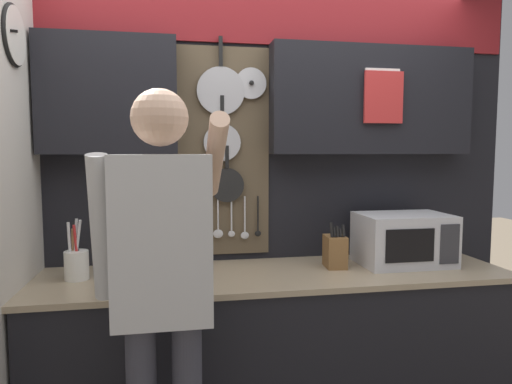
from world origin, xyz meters
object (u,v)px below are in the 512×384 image
at_px(microwave, 403,239).
at_px(knife_block, 335,251).
at_px(utensil_crock, 76,263).
at_px(person, 163,272).

bearing_deg(microwave, knife_block, 179.91).
xyz_separation_m(microwave, knife_block, (-0.42, 0.00, -0.05)).
xyz_separation_m(knife_block, utensil_crock, (-1.39, 0.00, -0.01)).
bearing_deg(person, utensil_crock, 125.75).
bearing_deg(utensil_crock, person, -54.25).
bearing_deg(knife_block, person, -146.67).
relative_size(microwave, utensil_crock, 1.63).
height_order(utensil_crock, person, person).
bearing_deg(knife_block, utensil_crock, 179.95).
distance_m(microwave, person, 1.50).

